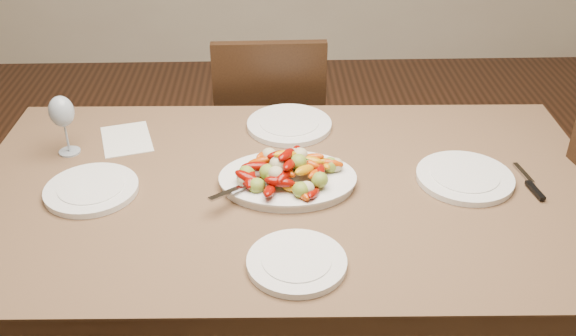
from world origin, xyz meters
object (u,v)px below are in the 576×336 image
Objects in this scene: plate_left at (92,190)px; plate_near at (297,263)px; plate_far at (289,125)px; serving_platter at (288,181)px; wine_glass at (64,124)px; dining_table at (288,285)px; chair_far at (270,133)px; plate_right at (465,178)px.

plate_left is 0.66m from plate_near.
plate_near is (-0.00, -0.70, 0.00)m from plate_far.
serving_platter is 0.71m from wine_glass.
plate_left is (-0.56, -0.01, 0.39)m from dining_table.
wine_glass is (-0.12, 0.23, 0.09)m from plate_left.
plate_left is at bearing 58.11° from chair_far.
chair_far reaches higher than plate_far.
chair_far is at bearing 93.61° from serving_platter.
wine_glass is at bearing -168.23° from plate_far.
wine_glass is at bearing 117.97° from plate_left.
plate_far is (0.02, 0.35, -0.00)m from serving_platter.
plate_left is 0.68m from plate_far.
chair_far is 3.36× the size of plate_far.
wine_glass is at bearing 140.89° from plate_near.
dining_table is 0.53m from plate_far.
serving_platter is 0.56m from plate_left.
serving_platter is at bearing 91.79° from plate_near.
chair_far is 0.88m from serving_platter.
plate_left and plate_near have the same top height.
plate_near is at bearing -30.40° from plate_left.
chair_far is at bearing 98.12° from plate_far.
plate_right is at bearing 1.58° from plate_left.
chair_far is at bearing 124.86° from plate_right.
serving_platter is at bearing -179.17° from plate_right.
plate_far is (0.07, -0.48, 0.29)m from chair_far.
plate_left is (-0.51, -0.85, 0.29)m from chair_far.
plate_right is (1.07, 0.03, 0.00)m from plate_left.
serving_platter is at bearing -92.61° from plate_far.
plate_left is at bearing -178.52° from dining_table.
plate_far is at bearing 32.90° from plate_left.
plate_right is 1.37× the size of wine_glass.
plate_far is 0.71m from wine_glass.
plate_right is at bearing 1.69° from dining_table.
plate_far reaches higher than dining_table.
wine_glass reaches higher than plate_left.
dining_table is at bearing 1.48° from plate_left.
plate_near is at bearing -90.39° from plate_far.
plate_right is 0.99× the size of plate_far.
chair_far reaches higher than serving_platter.
plate_far is 0.70m from plate_near.
chair_far reaches higher than plate_right.
wine_glass is (-0.69, 0.56, 0.09)m from plate_near.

